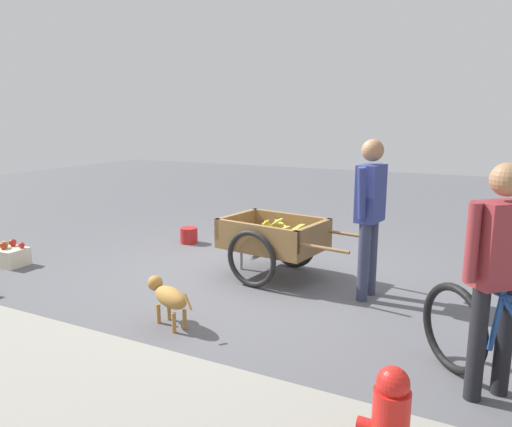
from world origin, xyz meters
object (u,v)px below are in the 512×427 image
at_px(dog, 168,296).
at_px(plastic_bucket, 189,235).
at_px(cyclist_person, 499,262).
at_px(fruit_cart, 274,240).
at_px(vendor_person, 370,205).
at_px(bicycle, 509,358).
at_px(mixed_fruit_crate, 9,255).

bearing_deg(dog, plastic_bucket, -58.85).
bearing_deg(plastic_bucket, cyclist_person, 149.26).
distance_m(fruit_cart, cyclist_person, 2.82).
bearing_deg(dog, fruit_cart, -99.92).
height_order(cyclist_person, plastic_bucket, cyclist_person).
bearing_deg(vendor_person, cyclist_person, 129.23).
xyz_separation_m(fruit_cart, plastic_bucket, (1.77, -0.82, -0.32)).
distance_m(bicycle, plastic_bucket, 4.87).
height_order(fruit_cart, bicycle, bicycle).
distance_m(bicycle, dog, 2.68).
bearing_deg(mixed_fruit_crate, cyclist_person, 174.89).
bearing_deg(dog, bicycle, 178.60).
relative_size(vendor_person, cyclist_person, 1.04).
distance_m(fruit_cart, plastic_bucket, 1.98).
bearing_deg(mixed_fruit_crate, vendor_person, -167.76).
bearing_deg(bicycle, mixed_fruit_crate, -6.13).
distance_m(vendor_person, bicycle, 2.08).
bearing_deg(fruit_cart, vendor_person, 171.63).
bearing_deg(plastic_bucket, fruit_cart, 155.01).
bearing_deg(vendor_person, mixed_fruit_crate, 12.24).
relative_size(fruit_cart, cyclist_person, 1.12).
relative_size(bicycle, cyclist_person, 0.79).
bearing_deg(plastic_bucket, mixed_fruit_crate, 53.86).
bearing_deg(bicycle, vendor_person, -50.41).
distance_m(dog, plastic_bucket, 2.87).
xyz_separation_m(fruit_cart, vendor_person, (-1.13, 0.17, 0.54)).
height_order(fruit_cart, plastic_bucket, fruit_cart).
distance_m(dog, mixed_fruit_crate, 2.94).
relative_size(vendor_person, plastic_bucket, 6.36).
relative_size(fruit_cart, bicycle, 1.41).
height_order(fruit_cart, dog, fruit_cart).
height_order(dog, plastic_bucket, dog).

